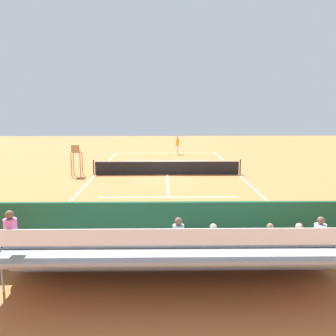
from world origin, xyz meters
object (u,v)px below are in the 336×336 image
tennis_player (177,144)px  tennis_racket (167,154)px  umpire_chair (76,157)px  tennis_ball_near (199,159)px  tennis_net (167,168)px  bleacher_stand (179,255)px  courtside_bench (235,238)px  equipment_bag (170,251)px

tennis_player → tennis_racket: tennis_player is taller
umpire_chair → tennis_ball_near: 11.79m
tennis_net → bleacher_stand: bearing=90.5°
tennis_net → tennis_racket: size_ratio=17.73×
tennis_net → courtside_bench: (-2.03, 13.27, 0.06)m
tennis_net → tennis_ball_near: bearing=-112.6°
tennis_ball_near → courtside_bench: bearing=87.4°
umpire_chair → equipment_bag: umpire_chair is taller
courtside_bench → tennis_racket: courtside_bench is taller
courtside_bench → equipment_bag: (2.10, 0.13, -0.38)m
tennis_player → tennis_net: bearing=83.6°
bleacher_stand → tennis_ball_near: bleacher_stand is taller
umpire_chair → tennis_racket: size_ratio=3.68×
bleacher_stand → tennis_ball_near: size_ratio=137.27×
tennis_net → tennis_racket: 9.91m
bleacher_stand → umpire_chair: bearing=-67.2°
umpire_chair → equipment_bag: size_ratio=2.38×
courtside_bench → equipment_bag: bearing=3.5°
equipment_bag → umpire_chair: bearing=-65.0°
bleacher_stand → courtside_bench: bleacher_stand is taller
tennis_ball_near → tennis_player: bearing=-60.4°
umpire_chair → tennis_racket: (-6.34, -10.13, -1.30)m
bleacher_stand → courtside_bench: (-1.90, -2.06, -0.36)m
umpire_chair → tennis_ball_near: umpire_chair is taller
tennis_ball_near → tennis_racket: bearing=-45.0°
equipment_bag → tennis_ball_near: bearing=-98.4°
tennis_net → umpire_chair: bearing=2.2°
courtside_bench → tennis_net: bearing=-81.3°
courtside_bench → tennis_ball_near: (-0.92, -20.36, -0.53)m
bleacher_stand → tennis_player: bleacher_stand is taller
tennis_net → tennis_player: (-1.15, -10.26, 0.51)m
tennis_net → tennis_ball_near: 7.69m
tennis_player → courtside_bench: bearing=92.1°
tennis_net → equipment_bag: (0.07, 13.40, -0.32)m
courtside_bench → equipment_bag: 2.14m
tennis_net → tennis_player: size_ratio=5.35×
umpire_chair → tennis_player: bearing=-125.0°
tennis_racket → tennis_player: bearing=-160.1°
tennis_racket → tennis_ball_near: size_ratio=8.80×
tennis_net → umpire_chair: size_ratio=4.81×
courtside_bench → tennis_player: size_ratio=0.93×
courtside_bench → tennis_ball_near: bearing=-92.6°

